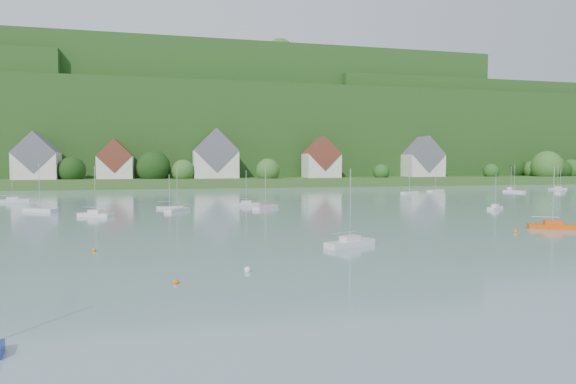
% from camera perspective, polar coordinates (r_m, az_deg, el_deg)
% --- Properties ---
extents(far_shore_strip, '(600.00, 60.00, 3.00)m').
position_cam_1_polar(far_shore_strip, '(198.08, -9.98, 1.22)').
color(far_shore_strip, '#375821').
rests_on(far_shore_strip, ground).
extents(forested_ridge, '(620.00, 181.22, 69.89)m').
position_cam_1_polar(forested_ridge, '(266.86, -10.90, 6.30)').
color(forested_ridge, '#193D13').
rests_on(forested_ridge, ground).
extents(village_building_0, '(14.00, 10.40, 16.00)m').
position_cam_1_polar(village_building_0, '(189.31, -26.61, 3.27)').
color(village_building_0, beige).
rests_on(village_building_0, far_shore_strip).
extents(village_building_1, '(12.00, 9.36, 14.00)m').
position_cam_1_polar(village_building_1, '(187.34, -18.99, 3.20)').
color(village_building_1, beige).
rests_on(village_building_1, far_shore_strip).
extents(village_building_2, '(16.00, 11.44, 18.00)m').
position_cam_1_polar(village_building_2, '(186.42, -8.23, 3.81)').
color(village_building_2, beige).
rests_on(village_building_2, far_shore_strip).
extents(village_building_3, '(13.00, 10.40, 15.50)m').
position_cam_1_polar(village_building_3, '(192.45, 3.80, 3.57)').
color(village_building_3, beige).
rests_on(village_building_3, far_shore_strip).
extents(village_building_4, '(15.00, 10.40, 16.50)m').
position_cam_1_polar(village_building_4, '(213.90, 15.07, 3.47)').
color(village_building_4, beige).
rests_on(village_building_4, far_shore_strip).
extents(near_sailboat_3, '(5.83, 3.88, 7.69)m').
position_cam_1_polar(near_sailboat_3, '(50.49, 7.04, -5.66)').
color(near_sailboat_3, silver).
rests_on(near_sailboat_3, ground).
extents(near_sailboat_5, '(5.89, 4.09, 7.81)m').
position_cam_1_polar(near_sailboat_5, '(71.70, 27.81, -3.37)').
color(near_sailboat_5, '#E6500B').
rests_on(near_sailboat_5, ground).
extents(mooring_buoy_0, '(0.42, 0.42, 0.42)m').
position_cam_1_polar(mooring_buoy_0, '(35.69, -12.62, -10.12)').
color(mooring_buoy_0, orange).
rests_on(mooring_buoy_0, ground).
extents(mooring_buoy_1, '(0.50, 0.50, 0.50)m').
position_cam_1_polar(mooring_buoy_1, '(38.74, -4.62, -8.99)').
color(mooring_buoy_1, white).
rests_on(mooring_buoy_1, ground).
extents(mooring_buoy_2, '(0.48, 0.48, 0.48)m').
position_cam_1_polar(mooring_buoy_2, '(65.63, 24.39, -4.24)').
color(mooring_buoy_2, orange).
rests_on(mooring_buoy_2, ground).
extents(mooring_buoy_3, '(0.42, 0.42, 0.42)m').
position_cam_1_polar(mooring_buoy_3, '(50.62, -21.13, -6.31)').
color(mooring_buoy_3, orange).
rests_on(mooring_buoy_3, ground).
extents(far_sailboat_cluster, '(200.12, 74.08, 8.71)m').
position_cam_1_polar(far_sailboat_cluster, '(116.71, -2.17, -0.64)').
color(far_sailboat_cluster, silver).
rests_on(far_sailboat_cluster, ground).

